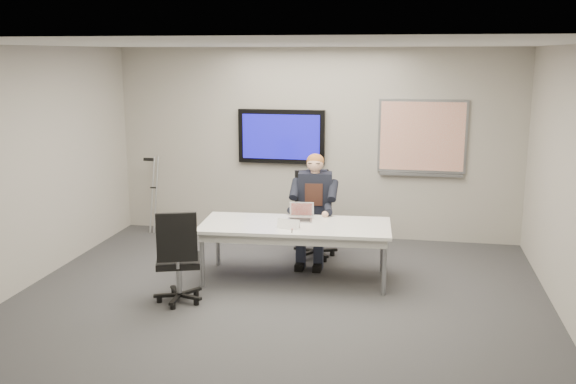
% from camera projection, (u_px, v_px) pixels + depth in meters
% --- Properties ---
extents(floor, '(6.00, 6.00, 0.02)m').
position_uv_depth(floor, '(273.00, 310.00, 6.91)').
color(floor, '#38383A').
rests_on(floor, ground).
extents(ceiling, '(6.00, 6.00, 0.02)m').
position_uv_depth(ceiling, '(271.00, 44.00, 6.32)').
color(ceiling, silver).
rests_on(ceiling, wall_back).
extents(wall_back, '(6.00, 0.02, 2.80)m').
position_uv_depth(wall_back, '(315.00, 144.00, 9.50)').
color(wall_back, '#ABA79A').
rests_on(wall_back, ground).
extents(wall_front, '(6.00, 0.02, 2.80)m').
position_uv_depth(wall_front, '(163.00, 283.00, 3.74)').
color(wall_front, '#ABA79A').
rests_on(wall_front, ground).
extents(wall_left, '(0.02, 6.00, 2.80)m').
position_uv_depth(wall_left, '(10.00, 173.00, 7.17)').
color(wall_left, '#ABA79A').
rests_on(wall_left, ground).
extents(conference_table, '(2.33, 1.09, 0.70)m').
position_uv_depth(conference_table, '(295.00, 230.00, 7.73)').
color(conference_table, silver).
rests_on(conference_table, ground).
extents(tv_display, '(1.30, 0.09, 0.80)m').
position_uv_depth(tv_display, '(281.00, 137.00, 9.52)').
color(tv_display, black).
rests_on(tv_display, wall_back).
extents(whiteboard, '(1.25, 0.08, 1.10)m').
position_uv_depth(whiteboard, '(422.00, 138.00, 9.15)').
color(whiteboard, '#93959B').
rests_on(whiteboard, wall_back).
extents(office_chair_far, '(0.71, 0.71, 1.16)m').
position_uv_depth(office_chair_far, '(314.00, 230.00, 8.70)').
color(office_chair_far, black).
rests_on(office_chair_far, ground).
extents(office_chair_near, '(0.65, 0.65, 1.07)m').
position_uv_depth(office_chair_near, '(179.00, 274.00, 7.04)').
color(office_chair_near, black).
rests_on(office_chair_near, ground).
extents(seated_person, '(0.47, 0.80, 1.43)m').
position_uv_depth(seated_person, '(313.00, 220.00, 8.39)').
color(seated_person, '#212637').
rests_on(seated_person, office_chair_far).
extents(crutch, '(0.26, 0.69, 1.26)m').
position_uv_depth(crutch, '(154.00, 193.00, 9.90)').
color(crutch, '#A3A6AA').
rests_on(crutch, ground).
extents(laptop, '(0.32, 0.31, 0.21)m').
position_uv_depth(laptop, '(301.00, 216.00, 7.89)').
color(laptop, '#AFAFB1').
rests_on(laptop, conference_table).
extents(name_tent, '(0.28, 0.11, 0.11)m').
position_uv_depth(name_tent, '(289.00, 224.00, 7.51)').
color(name_tent, white).
rests_on(name_tent, conference_table).
extents(pen, '(0.03, 0.15, 0.01)m').
position_uv_depth(pen, '(292.00, 231.00, 7.40)').
color(pen, black).
rests_on(pen, conference_table).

